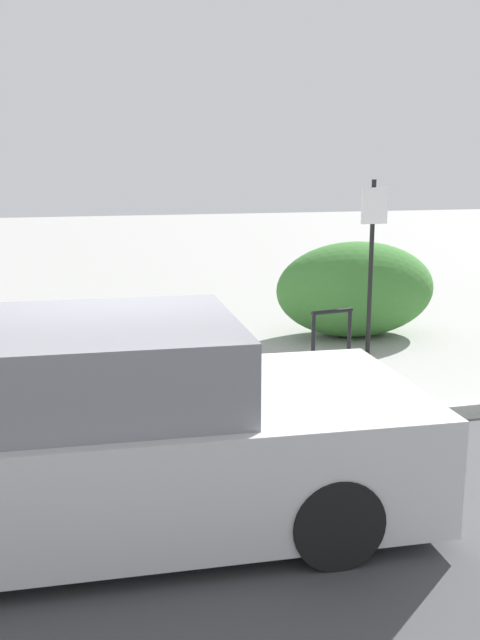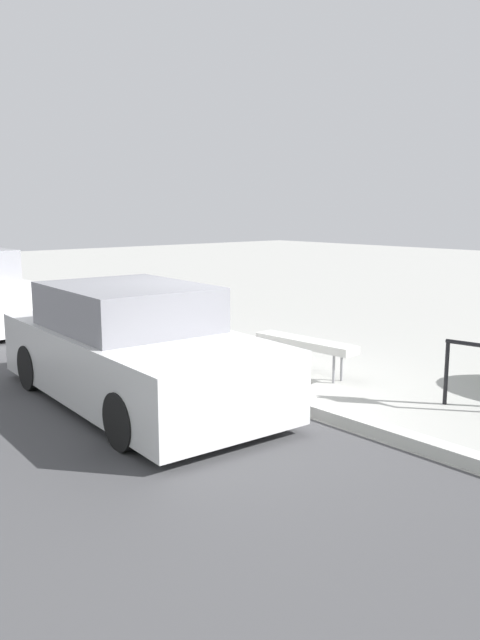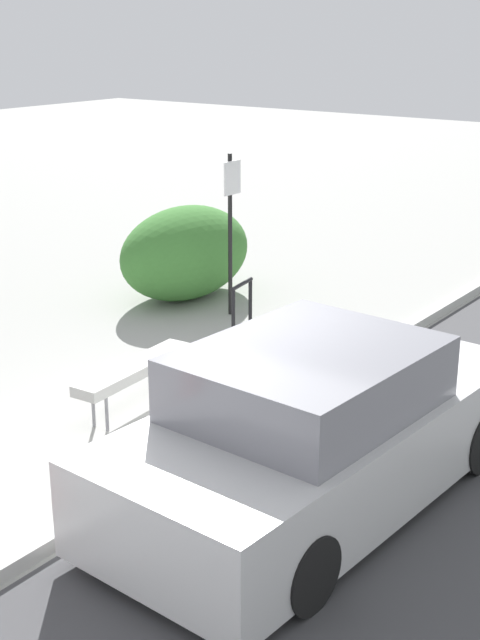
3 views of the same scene
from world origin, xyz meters
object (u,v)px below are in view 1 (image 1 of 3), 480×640
bike_rack (331,336)px  parked_car_near (105,434)px  sign_post (372,251)px  bench (133,361)px

bike_rack → parked_car_near: (-2.87, -2.89, 0.16)m
sign_post → parked_car_near: (-3.75, -3.73, -0.72)m
parked_car_near → sign_post: bearing=48.2°
bench → parked_car_near: bearing=-104.7°
bench → bike_rack: bearing=3.8°
bench → sign_post: size_ratio=0.74×
bench → parked_car_near: size_ratio=0.38×
bench → bike_rack: 2.40m
bench → parked_car_near: (-0.50, -2.58, 0.20)m
bike_rack → parked_car_near: bearing=-134.8°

